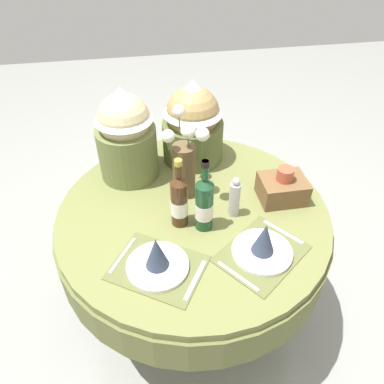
# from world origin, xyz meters

# --- Properties ---
(ground) EXTENTS (8.00, 8.00, 0.00)m
(ground) POSITION_xyz_m (0.00, 0.00, 0.00)
(ground) COLOR gray
(dining_table) EXTENTS (1.24, 1.24, 0.78)m
(dining_table) POSITION_xyz_m (0.00, 0.00, 0.64)
(dining_table) COLOR olive
(dining_table) RESTS_ON ground
(place_setting_left) EXTENTS (0.43, 0.40, 0.16)m
(place_setting_left) POSITION_xyz_m (-0.19, -0.30, 0.82)
(place_setting_left) COLOR brown
(place_setting_left) RESTS_ON dining_table
(place_setting_right) EXTENTS (0.43, 0.41, 0.16)m
(place_setting_right) POSITION_xyz_m (0.23, -0.30, 0.82)
(place_setting_right) COLOR brown
(place_setting_right) RESTS_ON dining_table
(flower_vase) EXTENTS (0.19, 0.22, 0.40)m
(flower_vase) POSITION_xyz_m (-0.02, 0.13, 0.97)
(flower_vase) COLOR brown
(flower_vase) RESTS_ON dining_table
(wine_bottle_left) EXTENTS (0.07, 0.07, 0.33)m
(wine_bottle_left) POSITION_xyz_m (-0.07, -0.07, 0.90)
(wine_bottle_left) COLOR #422814
(wine_bottle_left) RESTS_ON dining_table
(wine_bottle_centre) EXTENTS (0.08, 0.08, 0.34)m
(wine_bottle_centre) POSITION_xyz_m (0.03, -0.11, 0.91)
(wine_bottle_centre) COLOR #194223
(wine_bottle_centre) RESTS_ON dining_table
(pepper_mill) EXTENTS (0.05, 0.05, 0.20)m
(pepper_mill) POSITION_xyz_m (0.17, -0.05, 0.87)
(pepper_mill) COLOR #B7B2AD
(pepper_mill) RESTS_ON dining_table
(gift_tub_back_left) EXTENTS (0.28, 0.28, 0.46)m
(gift_tub_back_left) POSITION_xyz_m (-0.26, 0.32, 1.02)
(gift_tub_back_left) COLOR olive
(gift_tub_back_left) RESTS_ON dining_table
(gift_tub_back_centre) EXTENTS (0.31, 0.31, 0.43)m
(gift_tub_back_centre) POSITION_xyz_m (0.07, 0.41, 1.00)
(gift_tub_back_centre) COLOR #566033
(gift_tub_back_centre) RESTS_ON dining_table
(woven_basket_side_right) EXTENTS (0.21, 0.17, 0.17)m
(woven_basket_side_right) POSITION_xyz_m (0.42, 0.01, 0.84)
(woven_basket_side_right) COLOR brown
(woven_basket_side_right) RESTS_ON dining_table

